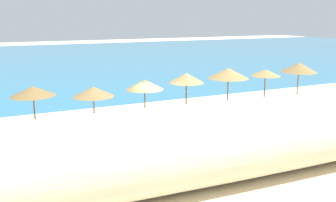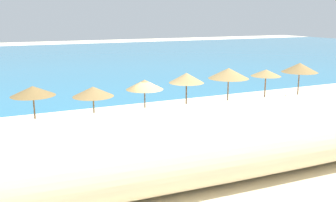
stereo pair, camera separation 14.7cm
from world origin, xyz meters
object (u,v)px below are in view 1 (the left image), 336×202
(lounge_chair_1, at_px, (102,128))
(beach_umbrella_4, at_px, (145,85))
(beach_umbrella_3, at_px, (93,92))
(beach_umbrella_5, at_px, (186,78))
(beach_umbrella_7, at_px, (265,73))
(beach_umbrella_8, at_px, (299,68))
(lounge_chair_2, at_px, (279,104))
(beach_umbrella_6, at_px, (228,73))
(beach_ball, at_px, (11,155))
(beach_umbrella_2, at_px, (33,91))

(lounge_chair_1, bearing_deg, beach_umbrella_4, -39.90)
(beach_umbrella_4, bearing_deg, beach_umbrella_3, -176.14)
(beach_umbrella_5, xyz_separation_m, beach_umbrella_7, (6.05, -0.30, -0.02))
(beach_umbrella_8, relative_size, lounge_chair_2, 1.76)
(beach_umbrella_6, relative_size, beach_umbrella_8, 1.01)
(beach_umbrella_5, height_order, beach_umbrella_8, beach_umbrella_8)
(lounge_chair_2, bearing_deg, beach_umbrella_7, 59.82)
(beach_umbrella_4, height_order, lounge_chair_2, beach_umbrella_4)
(beach_ball, bearing_deg, beach_umbrella_4, 20.80)
(beach_umbrella_2, relative_size, beach_umbrella_5, 0.96)
(beach_umbrella_6, height_order, beach_umbrella_7, beach_umbrella_6)
(beach_umbrella_2, relative_size, beach_umbrella_4, 1.03)
(beach_umbrella_6, xyz_separation_m, beach_umbrella_8, (6.42, 0.30, -0.03))
(beach_umbrella_2, height_order, beach_ball, beach_umbrella_2)
(beach_umbrella_8, bearing_deg, beach_umbrella_4, -178.45)
(beach_umbrella_8, xyz_separation_m, beach_ball, (-20.05, -3.26, -2.41))
(beach_umbrella_4, xyz_separation_m, beach_umbrella_6, (5.94, 0.03, 0.30))
(beach_umbrella_5, distance_m, beach_umbrella_7, 6.05)
(beach_umbrella_3, bearing_deg, beach_umbrella_5, 5.01)
(beach_umbrella_8, bearing_deg, lounge_chair_2, -155.35)
(lounge_chair_1, bearing_deg, beach_umbrella_6, -56.19)
(beach_umbrella_2, xyz_separation_m, beach_umbrella_8, (18.62, 0.11, 0.17))
(beach_umbrella_6, bearing_deg, beach_ball, -167.78)
(beach_umbrella_4, relative_size, beach_umbrella_5, 0.94)
(beach_umbrella_8, height_order, beach_ball, beach_umbrella_8)
(lounge_chair_2, distance_m, beach_ball, 17.31)
(beach_umbrella_5, relative_size, lounge_chair_2, 1.67)
(beach_umbrella_7, height_order, lounge_chair_1, beach_umbrella_7)
(beach_umbrella_3, height_order, beach_umbrella_6, beach_umbrella_6)
(lounge_chair_1, relative_size, lounge_chair_2, 0.87)
(beach_umbrella_7, xyz_separation_m, beach_umbrella_8, (3.34, 0.31, 0.14))
(beach_umbrella_4, height_order, beach_umbrella_8, beach_umbrella_8)
(beach_umbrella_2, relative_size, lounge_chair_2, 1.61)
(beach_umbrella_3, relative_size, beach_umbrella_6, 0.84)
(beach_umbrella_3, bearing_deg, beach_umbrella_2, 171.96)
(beach_umbrella_7, bearing_deg, beach_umbrella_3, -178.87)
(beach_umbrella_3, height_order, beach_umbrella_8, beach_umbrella_8)
(beach_umbrella_3, distance_m, beach_umbrella_8, 15.53)
(beach_umbrella_8, distance_m, beach_ball, 20.46)
(beach_umbrella_8, bearing_deg, beach_umbrella_2, -179.67)
(beach_umbrella_4, relative_size, beach_umbrella_8, 0.89)
(beach_umbrella_7, relative_size, beach_umbrella_8, 0.92)
(beach_umbrella_4, height_order, beach_umbrella_7, beach_umbrella_7)
(beach_umbrella_8, distance_m, lounge_chair_1, 15.69)
(beach_umbrella_4, distance_m, beach_ball, 8.50)
(beach_umbrella_4, relative_size, beach_umbrella_7, 0.97)
(beach_umbrella_6, bearing_deg, lounge_chair_2, -15.72)
(beach_umbrella_2, distance_m, lounge_chair_1, 4.12)
(beach_umbrella_4, xyz_separation_m, beach_umbrella_5, (2.97, 0.32, 0.15))
(beach_umbrella_4, xyz_separation_m, lounge_chair_1, (-3.08, -1.49, -1.88))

